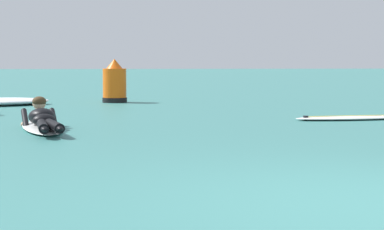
% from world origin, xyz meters
% --- Properties ---
extents(ground_plane, '(120.00, 120.00, 0.00)m').
position_xyz_m(ground_plane, '(0.00, 10.00, 0.00)').
color(ground_plane, '#387A75').
extents(surfer_far, '(1.03, 2.68, 0.55)m').
position_xyz_m(surfer_far, '(-3.15, 5.81, 0.13)').
color(surfer_far, white).
rests_on(surfer_far, ground).
extents(drifting_surfboard, '(2.17, 0.84, 0.16)m').
position_xyz_m(drifting_surfboard, '(2.09, 7.30, 0.03)').
color(drifting_surfboard, white).
rests_on(drifting_surfboard, ground).
extents(channel_marker_buoy, '(0.61, 0.61, 1.07)m').
position_xyz_m(channel_marker_buoy, '(-2.17, 12.82, 0.43)').
color(channel_marker_buoy, '#EA5B0F').
rests_on(channel_marker_buoy, ground).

